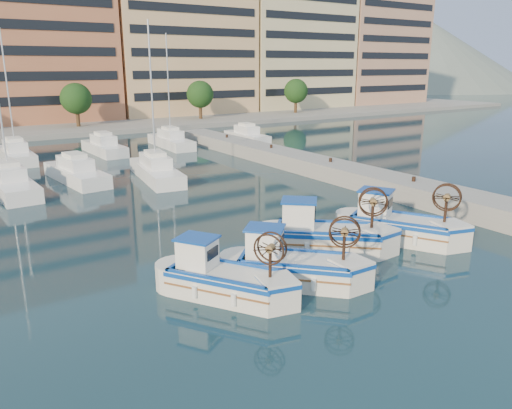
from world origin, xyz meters
name	(u,v)px	position (x,y,z in m)	size (l,w,h in m)	color
ground	(317,275)	(0.00, 0.00, 0.00)	(300.00, 300.00, 0.00)	#1B3E47
quay	(389,184)	(13.00, 8.00, 0.60)	(3.00, 60.00, 1.20)	gray
waterfront	(88,46)	(9.23, 65.04, 11.10)	(180.00, 40.00, 25.60)	gray
hill_east	(418,89)	(140.00, 110.00, 0.00)	(160.00, 160.00, 50.00)	slate
yacht_marina	(62,165)	(-3.89, 27.69, 0.53)	(37.60, 22.54, 11.50)	white
fishing_boat_a	(222,277)	(-4.24, 0.45, 0.77)	(3.86, 4.58, 2.80)	silver
fishing_boat_b	(292,265)	(-1.37, -0.04, 0.80)	(4.48, 4.49, 2.91)	silver
fishing_boat_c	(324,234)	(2.00, 1.97, 0.86)	(4.96, 4.67, 3.13)	silver
fishing_boat_d	(398,224)	(6.06, 1.15, 0.86)	(4.12, 5.14, 3.12)	silver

